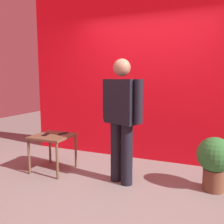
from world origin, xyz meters
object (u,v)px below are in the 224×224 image
Objects in this scene: standing_person at (122,115)px; tv_remote at (63,133)px; cell_phone at (46,135)px; potted_plant at (215,159)px; side_table at (53,140)px.

tv_remote is at bearing 173.30° from standing_person.
standing_person is at bearing -11.25° from cell_phone.
standing_person reaches higher than potted_plant.
potted_plant is (2.38, 0.25, -0.15)m from cell_phone.
potted_plant reaches higher than cell_phone.
standing_person is 1.28m from cell_phone.
side_table is 0.14m from cell_phone.
standing_person is 1.29m from potted_plant.
standing_person reaches higher than tv_remote.
potted_plant reaches higher than side_table.
standing_person is 2.42× the size of potted_plant.
cell_phone is at bearing -178.48° from standing_person.
standing_person is at bearing -169.31° from potted_plant.
standing_person is 11.53× the size of cell_phone.
standing_person reaches higher than side_table.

